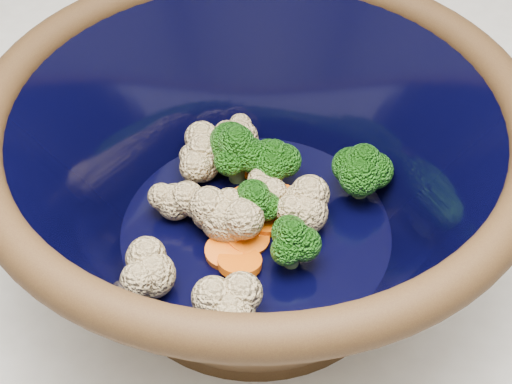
# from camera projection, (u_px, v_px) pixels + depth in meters

# --- Properties ---
(mixing_bowl) EXTENTS (0.46, 0.46, 0.16)m
(mixing_bowl) POSITION_uv_depth(u_px,v_px,m) (256.00, 177.00, 0.49)
(mixing_bowl) COLOR black
(mixing_bowl) RESTS_ON counter
(vegetable_pile) EXTENTS (0.18, 0.20, 0.05)m
(vegetable_pile) POSITION_uv_depth(u_px,v_px,m) (250.00, 197.00, 0.52)
(vegetable_pile) COLOR #608442
(vegetable_pile) RESTS_ON mixing_bowl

